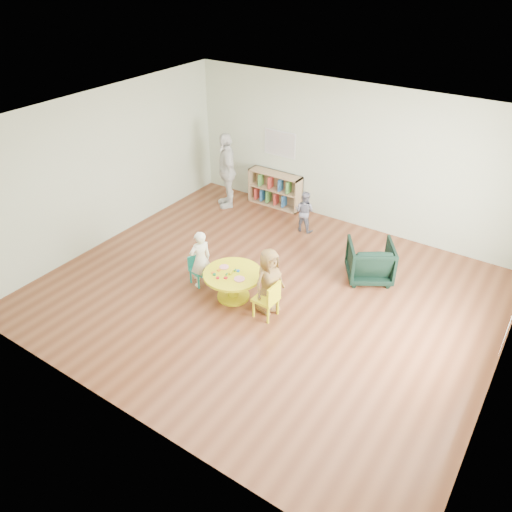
# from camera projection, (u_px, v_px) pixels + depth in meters

# --- Properties ---
(room) EXTENTS (7.10, 7.00, 2.80)m
(room) POSITION_uv_depth(u_px,v_px,m) (268.00, 188.00, 7.15)
(room) COLOR brown
(room) RESTS_ON ground
(activity_table) EXTENTS (0.94, 0.94, 0.51)m
(activity_table) POSITION_uv_depth(u_px,v_px,m) (233.00, 281.00, 7.93)
(activity_table) COLOR yellow
(activity_table) RESTS_ON ground
(kid_chair_left) EXTENTS (0.33, 0.33, 0.51)m
(kid_chair_left) POSITION_uv_depth(u_px,v_px,m) (198.00, 268.00, 8.31)
(kid_chair_left) COLOR teal
(kid_chair_left) RESTS_ON ground
(kid_chair_right) EXTENTS (0.34, 0.34, 0.62)m
(kid_chair_right) POSITION_uv_depth(u_px,v_px,m) (268.00, 299.00, 7.51)
(kid_chair_right) COLOR yellow
(kid_chair_right) RESTS_ON ground
(bookshelf) EXTENTS (1.20, 0.30, 0.75)m
(bookshelf) POSITION_uv_depth(u_px,v_px,m) (275.00, 189.00, 10.74)
(bookshelf) COLOR #9F7E58
(bookshelf) RESTS_ON ground
(alphabet_poster) EXTENTS (0.74, 0.01, 0.54)m
(alphabet_poster) POSITION_uv_depth(u_px,v_px,m) (280.00, 144.00, 10.29)
(alphabet_poster) COLOR silver
(alphabet_poster) RESTS_ON ground
(armchair) EXTENTS (1.01, 1.02, 0.68)m
(armchair) POSITION_uv_depth(u_px,v_px,m) (370.00, 261.00, 8.38)
(armchair) COLOR black
(armchair) RESTS_ON ground
(child_left) EXTENTS (0.38, 0.44, 1.02)m
(child_left) POSITION_uv_depth(u_px,v_px,m) (200.00, 259.00, 8.11)
(child_left) COLOR white
(child_left) RESTS_ON ground
(child_right) EXTENTS (0.48, 0.61, 1.08)m
(child_right) POSITION_uv_depth(u_px,v_px,m) (269.00, 281.00, 7.55)
(child_right) COLOR gold
(child_right) RESTS_ON ground
(toddler) EXTENTS (0.42, 0.33, 0.84)m
(toddler) POSITION_uv_depth(u_px,v_px,m) (304.00, 211.00, 9.74)
(toddler) COLOR #161838
(toddler) RESTS_ON ground
(adult_caretaker) EXTENTS (0.96, 0.94, 1.62)m
(adult_caretaker) POSITION_uv_depth(u_px,v_px,m) (227.00, 170.00, 10.48)
(adult_caretaker) COLOR silver
(adult_caretaker) RESTS_ON ground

